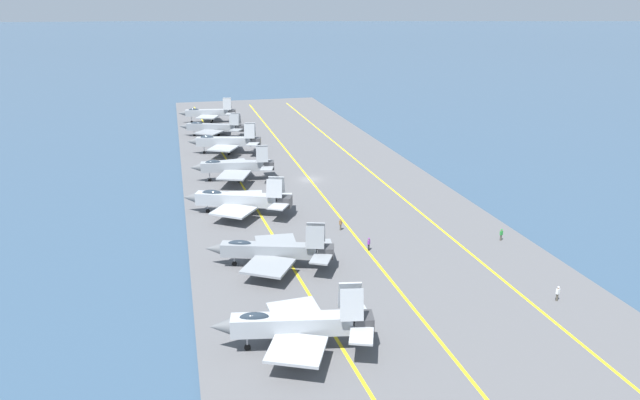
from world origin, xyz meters
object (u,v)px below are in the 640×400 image
(crew_purple_vest, at_px, (369,244))
(parked_jet_third, at_px, (272,250))
(parked_jet_seventh, at_px, (213,127))
(crew_brown_vest, at_px, (341,224))
(parked_jet_fifth, at_px, (234,166))
(crew_white_vest, at_px, (558,293))
(parked_jet_sixth, at_px, (225,142))
(parked_jet_second, at_px, (295,324))
(parked_jet_eighth, at_px, (208,113))
(parked_jet_fourth, at_px, (239,200))
(crew_green_vest, at_px, (501,234))

(crew_purple_vest, bearing_deg, parked_jet_third, 97.67)
(parked_jet_seventh, height_order, crew_brown_vest, parked_jet_seventh)
(parked_jet_fifth, distance_m, parked_jet_seventh, 37.17)
(crew_white_vest, bearing_deg, parked_jet_sixth, 21.59)
(parked_jet_second, height_order, parked_jet_eighth, parked_jet_eighth)
(parked_jet_fourth, bearing_deg, parked_jet_third, -174.61)
(parked_jet_second, height_order, crew_brown_vest, parked_jet_second)
(parked_jet_seventh, relative_size, parked_jet_eighth, 1.06)
(parked_jet_fifth, bearing_deg, crew_purple_vest, -158.95)
(parked_jet_seventh, bearing_deg, parked_jet_fourth, 179.78)
(crew_purple_vest, bearing_deg, crew_green_vest, -93.85)
(parked_jet_sixth, xyz_separation_m, crew_white_vest, (-72.90, -28.85, -1.74))
(parked_jet_fifth, height_order, parked_jet_seventh, parked_jet_fifth)
(parked_jet_second, relative_size, crew_green_vest, 9.03)
(parked_jet_third, distance_m, crew_brown_vest, 14.85)
(parked_jet_eighth, relative_size, crew_white_vest, 8.73)
(parked_jet_sixth, relative_size, parked_jet_seventh, 0.97)
(parked_jet_seventh, xyz_separation_m, crew_green_vest, (-73.74, -33.16, -1.40))
(parked_jet_second, height_order, parked_jet_sixth, parked_jet_sixth)
(parked_jet_fifth, xyz_separation_m, parked_jet_sixth, (19.92, -0.28, 0.02))
(crew_white_vest, bearing_deg, parked_jet_third, 60.86)
(crew_purple_vest, height_order, crew_white_vest, crew_purple_vest)
(parked_jet_fourth, distance_m, parked_jet_seventh, 54.71)
(parked_jet_second, bearing_deg, parked_jet_third, -2.85)
(parked_jet_eighth, distance_m, crew_green_vest, 97.27)
(parked_jet_eighth, bearing_deg, crew_purple_vest, -170.79)
(parked_jet_fifth, distance_m, parked_jet_sixth, 19.93)
(parked_jet_fourth, bearing_deg, parked_jet_eighth, -0.16)
(crew_brown_vest, relative_size, crew_green_vest, 1.04)
(parked_jet_second, bearing_deg, parked_jet_seventh, 0.47)
(parked_jet_second, bearing_deg, crew_green_vest, -60.56)
(crew_purple_vest, height_order, crew_green_vest, crew_purple_vest)
(parked_jet_second, height_order, crew_purple_vest, parked_jet_second)
(parked_jet_sixth, distance_m, parked_jet_seventh, 17.29)
(parked_jet_sixth, relative_size, crew_white_vest, 8.97)
(parked_jet_fourth, xyz_separation_m, crew_white_vest, (-35.42, -30.35, -1.37))
(parked_jet_third, distance_m, parked_jet_fourth, 19.62)
(crew_brown_vest, distance_m, crew_green_vest, 22.03)
(parked_jet_second, xyz_separation_m, crew_purple_vest, (19.54, -13.87, -1.64))
(parked_jet_third, height_order, parked_jet_seventh, parked_jet_seventh)
(parked_jet_sixth, height_order, crew_white_vest, parked_jet_sixth)
(parked_jet_third, xyz_separation_m, parked_jet_eighth, (91.93, 1.63, 0.49))
(crew_purple_vest, relative_size, crew_white_vest, 1.02)
(parked_jet_third, xyz_separation_m, parked_jet_fourth, (19.53, 1.84, 0.11))
(parked_jet_second, distance_m, crew_purple_vest, 24.02)
(parked_jet_second, distance_m, parked_jet_third, 17.82)
(parked_jet_third, relative_size, parked_jet_eighth, 1.03)
(parked_jet_second, xyz_separation_m, parked_jet_fourth, (37.32, 0.96, -0.29))
(parked_jet_fourth, distance_m, crew_brown_vest, 16.70)
(parked_jet_eighth, distance_m, crew_brown_vest, 83.53)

